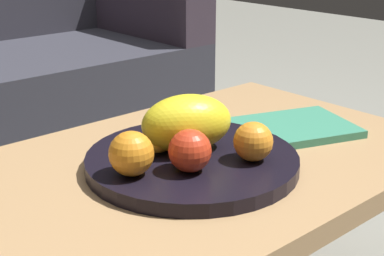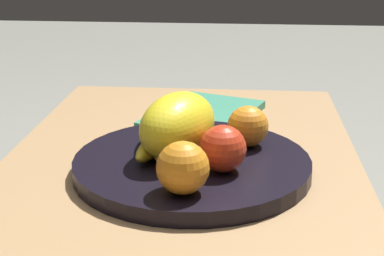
# 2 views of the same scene
# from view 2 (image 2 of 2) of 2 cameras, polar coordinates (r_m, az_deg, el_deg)

# --- Properties ---
(coffee_table) EXTENTS (1.11, 0.60, 0.40)m
(coffee_table) POSITION_cam_2_polar(r_m,az_deg,el_deg) (0.93, -1.71, -7.84)
(coffee_table) COLOR #A57E52
(coffee_table) RESTS_ON ground_plane
(fruit_bowl) EXTENTS (0.38, 0.38, 0.03)m
(fruit_bowl) POSITION_cam_2_polar(r_m,az_deg,el_deg) (0.95, 0.00, -3.56)
(fruit_bowl) COLOR black
(fruit_bowl) RESTS_ON coffee_table
(melon_large_front) EXTENTS (0.19, 0.16, 0.10)m
(melon_large_front) POSITION_cam_2_polar(r_m,az_deg,el_deg) (0.94, -1.13, 0.27)
(melon_large_front) COLOR yellow
(melon_large_front) RESTS_ON fruit_bowl
(orange_front) EXTENTS (0.07, 0.07, 0.07)m
(orange_front) POSITION_cam_2_polar(r_m,az_deg,el_deg) (0.81, -0.89, -3.83)
(orange_front) COLOR orange
(orange_front) RESTS_ON fruit_bowl
(orange_left) EXTENTS (0.07, 0.07, 0.07)m
(orange_left) POSITION_cam_2_polar(r_m,az_deg,el_deg) (0.99, 5.38, 0.17)
(orange_left) COLOR orange
(orange_left) RESTS_ON fruit_bowl
(apple_front) EXTENTS (0.07, 0.07, 0.07)m
(apple_front) POSITION_cam_2_polar(r_m,az_deg,el_deg) (0.89, 2.94, -1.98)
(apple_front) COLOR red
(apple_front) RESTS_ON fruit_bowl
(banana_bunch) EXTENTS (0.17, 0.08, 0.06)m
(banana_bunch) POSITION_cam_2_polar(r_m,az_deg,el_deg) (0.96, -3.31, -1.00)
(banana_bunch) COLOR yellow
(banana_bunch) RESTS_ON fruit_bowl
(magazine) EXTENTS (0.30, 0.26, 0.02)m
(magazine) POSITION_cam_2_polar(r_m,az_deg,el_deg) (1.21, 1.10, 1.27)
(magazine) COLOR #3A886A
(magazine) RESTS_ON coffee_table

